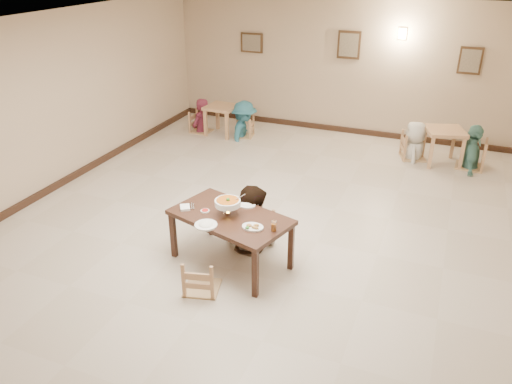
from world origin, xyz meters
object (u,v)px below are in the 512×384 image
at_px(bg_chair_ll, 201,112).
at_px(bg_chair_rl, 416,135).
at_px(bg_chair_lr, 244,118).
at_px(main_table, 230,221).
at_px(bg_table_right, 445,136).
at_px(bg_table_left, 222,111).
at_px(bg_diner_c, 418,122).
at_px(curry_warmer, 228,203).
at_px(drink_glass, 274,226).
at_px(bg_chair_rr, 474,142).
at_px(chair_far, 256,214).
at_px(bg_diner_b, 244,101).
at_px(bg_diner_d, 477,125).
at_px(chair_near, 201,259).
at_px(bg_diner_a, 200,99).
at_px(main_diner, 250,186).

relative_size(bg_chair_ll, bg_chair_rl, 0.92).
bearing_deg(bg_chair_ll, bg_chair_lr, -84.91).
bearing_deg(main_table, bg_table_right, 79.44).
distance_m(bg_table_left, bg_diner_c, 4.29).
height_order(main_table, bg_chair_rl, bg_chair_rl).
distance_m(bg_table_right, bg_chair_ll, 5.35).
height_order(curry_warmer, drink_glass, curry_warmer).
relative_size(curry_warmer, bg_chair_rr, 0.36).
distance_m(chair_far, bg_table_left, 4.76).
xyz_separation_m(bg_chair_lr, bg_chair_rl, (3.75, 0.10, 0.08)).
height_order(bg_chair_ll, bg_diner_b, bg_diner_b).
bearing_deg(bg_diner_c, bg_chair_lr, -97.07).
xyz_separation_m(bg_table_left, bg_diner_d, (5.37, 0.08, 0.33)).
distance_m(chair_near, bg_diner_b, 5.73).
bearing_deg(bg_chair_ll, bg_table_right, -88.18).
height_order(bg_table_right, bg_diner_b, bg_diner_b).
relative_size(bg_diner_a, bg_diner_c, 1.03).
bearing_deg(bg_chair_ll, bg_diner_c, -87.27).
bearing_deg(bg_diner_c, bg_chair_rl, -98.66).
xyz_separation_m(bg_chair_rl, bg_diner_d, (1.09, -0.07, 0.36)).
bearing_deg(bg_table_left, main_table, -63.14).
relative_size(main_table, bg_chair_rr, 1.63).
relative_size(bg_chair_rl, bg_diner_b, 0.62).
relative_size(drink_glass, bg_diner_b, 0.08).
height_order(curry_warmer, bg_chair_lr, curry_warmer).
relative_size(drink_glass, bg_chair_ll, 0.14).
distance_m(chair_far, bg_chair_lr, 4.54).
bearing_deg(curry_warmer, drink_glass, -12.73).
xyz_separation_m(curry_warmer, bg_table_right, (2.47, 4.80, -0.34)).
xyz_separation_m(bg_table_left, bg_diner_a, (-0.53, -0.04, 0.25)).
bearing_deg(bg_diner_d, bg_table_left, 86.96).
bearing_deg(bg_diner_c, curry_warmer, -30.28).
bearing_deg(bg_chair_rl, bg_chair_rr, -111.46).
relative_size(chair_near, bg_chair_rr, 0.85).
xyz_separation_m(drink_glass, bg_chair_rr, (2.31, 4.95, -0.26)).
bearing_deg(bg_chair_ll, main_diner, -143.74).
bearing_deg(drink_glass, bg_table_left, 122.10).
relative_size(main_diner, bg_table_right, 2.07).
xyz_separation_m(bg_table_left, bg_chair_rr, (5.37, 0.08, -0.01)).
xyz_separation_m(curry_warmer, bg_chair_rl, (1.93, 4.86, -0.41)).
distance_m(curry_warmer, bg_diner_c, 5.23).
bearing_deg(chair_near, chair_far, -112.82).
height_order(main_table, bg_diner_c, bg_diner_c).
distance_m(main_table, bg_chair_rr, 5.64).
bearing_deg(bg_diner_a, bg_diner_d, 99.11).
bearing_deg(bg_diner_d, bg_diner_a, 87.28).
bearing_deg(bg_diner_a, bg_diner_c, 100.21).
bearing_deg(bg_diner_d, main_diner, 141.54).
relative_size(chair_far, chair_near, 0.97).
bearing_deg(bg_chair_lr, bg_chair_rl, 82.42).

